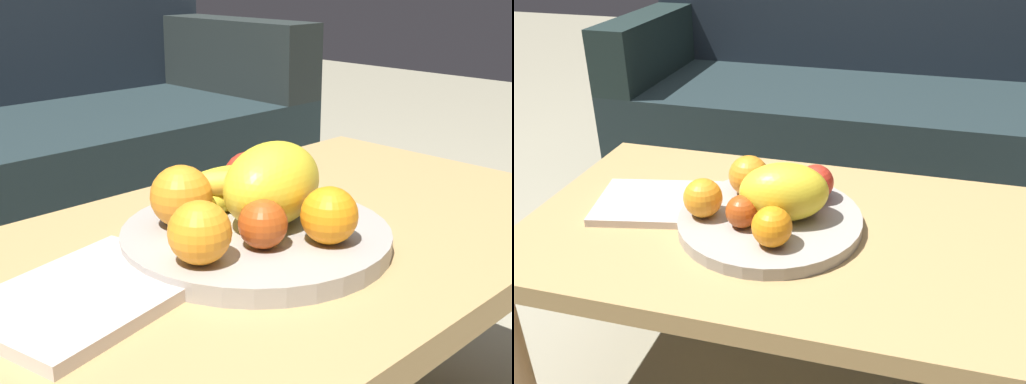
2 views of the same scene
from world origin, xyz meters
The scene contains 10 objects.
coffee_table centered at (0.00, 0.00, 0.37)m, with size 1.05×0.60×0.41m.
fruit_bowl centered at (-0.04, -0.01, 0.43)m, with size 0.36×0.36×0.03m, color #A09991.
melon_large_front centered at (-0.01, -0.01, 0.49)m, with size 0.17×0.11×0.11m, color yellow.
orange_front centered at (-0.01, -0.11, 0.47)m, with size 0.07×0.07×0.07m, color orange.
orange_left centered at (-0.10, 0.07, 0.48)m, with size 0.08×0.08×0.08m, color orange.
orange_right centered at (-0.16, -0.04, 0.48)m, with size 0.08×0.08×0.08m, color orange.
apple_front centered at (-0.08, -0.06, 0.47)m, with size 0.06×0.06×0.06m, color #AE4414.
apple_left centered at (0.03, 0.08, 0.48)m, with size 0.07×0.07×0.07m, color red.
banana_bunch centered at (-0.03, 0.07, 0.47)m, with size 0.16×0.15×0.06m.
magazine centered at (-0.28, 0.01, 0.42)m, with size 0.25×0.18×0.02m, color beige.
Camera 1 is at (-0.62, -0.60, 0.76)m, focal length 46.97 mm.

